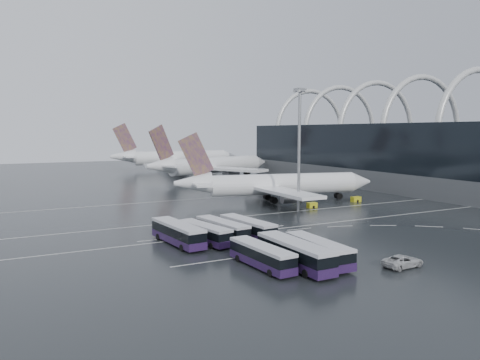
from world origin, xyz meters
name	(u,v)px	position (x,y,z in m)	size (l,w,h in m)	color
ground	(326,221)	(0.00, 0.00, 0.00)	(420.00, 420.00, 0.00)	black
terminal	(452,155)	(61.56, 19.84, 10.87)	(42.00, 160.00, 34.90)	#505254
lane_marking_near	(332,223)	(0.00, -2.00, 0.01)	(120.00, 0.25, 0.01)	silver
lane_marking_mid	(292,212)	(0.00, 12.00, 0.01)	(120.00, 0.25, 0.01)	silver
lane_marking_far	(235,196)	(0.00, 40.00, 0.01)	(120.00, 0.25, 0.01)	silver
bus_bay_line_south	(262,254)	(-24.00, -16.00, 0.01)	(28.00, 0.25, 0.01)	silver
bus_bay_line_north	(216,233)	(-24.00, 0.00, 0.01)	(28.00, 0.25, 0.01)	silver
airliner_main	(274,185)	(3.64, 25.52, 4.39)	(51.33, 44.33, 17.51)	white
airliner_gate_b	(210,166)	(12.29, 84.00, 4.99)	(56.37, 50.02, 19.94)	white
airliner_gate_c	(174,158)	(15.33, 131.74, 5.33)	(59.79, 55.01, 21.30)	white
bus_row_near_a	(178,233)	(-32.71, -4.63, 1.84)	(4.40, 13.86, 3.35)	#22123A
bus_row_near_b	(204,233)	(-28.65, -5.70, 1.64)	(4.78, 12.40, 2.98)	#22123A
bus_row_near_c	(222,229)	(-24.95, -4.60, 1.68)	(4.48, 12.70, 3.06)	#22123A
bus_row_near_d	(247,228)	(-20.90, -5.82, 1.73)	(4.39, 13.06, 3.15)	#22123A
bus_row_far_a	(262,255)	(-27.38, -21.65, 1.64)	(3.39, 12.27, 2.99)	#22123A
bus_row_far_b	(295,253)	(-23.45, -23.51, 1.90)	(3.44, 14.05, 3.45)	#22123A
bus_row_far_c	(318,250)	(-19.43, -23.23, 1.72)	(3.41, 12.81, 3.13)	#22123A
van_curve_a	(403,261)	(-10.86, -30.13, 0.81)	(2.69, 5.84, 1.62)	#BCBCBC
floodlight_mast	(299,134)	(1.93, 12.27, 17.02)	(2.07, 2.07, 27.06)	gray
gse_cart_belly_a	(356,199)	(22.50, 16.66, 0.65)	(2.39, 1.41, 1.31)	gold
gse_cart_belly_c	(312,205)	(7.17, 14.31, 0.61)	(2.25, 1.33, 1.23)	gold
gse_cart_belly_e	(297,193)	(16.35, 33.72, 0.69)	(2.52, 1.49, 1.38)	gold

